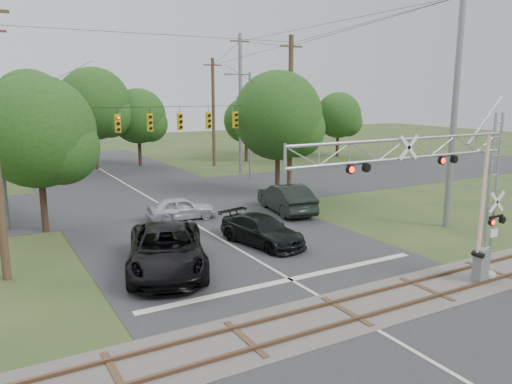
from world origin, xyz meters
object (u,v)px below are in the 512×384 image
car_dark (262,230)px  crossing_gantry (442,185)px  traffic_signal_span (178,121)px  pickup_black (167,250)px  sedan_silver (181,208)px  streetlight (248,121)px

car_dark → crossing_gantry: bearing=-85.8°
traffic_signal_span → pickup_black: (-4.86, -10.99, -4.78)m
car_dark → sedan_silver: car_dark is taller
crossing_gantry → sedan_silver: (-4.26, 15.38, -3.51)m
sedan_silver → traffic_signal_span: bearing=-14.6°
pickup_black → streetlight: 23.07m
traffic_signal_span → car_dark: (0.61, -9.70, -5.01)m
streetlight → crossing_gantry: bearing=-102.9°
traffic_signal_span → sedan_silver: (-1.09, -2.98, -5.04)m
sedan_silver → crossing_gantry: bearing=-159.0°
traffic_signal_span → car_dark: 10.94m
crossing_gantry → car_dark: crossing_gantry is taller
crossing_gantry → traffic_signal_span: traffic_signal_span is taller
crossing_gantry → pickup_black: size_ratio=1.50×
pickup_black → car_dark: size_ratio=1.37×
pickup_black → streetlight: size_ratio=0.75×
traffic_signal_span → sedan_silver: 5.96m
crossing_gantry → traffic_signal_span: 18.69m
streetlight → car_dark: bearing=-116.6°
crossing_gantry → traffic_signal_span: bearing=99.8°
sedan_silver → streetlight: streetlight is taller
sedan_silver → streetlight: 14.85m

